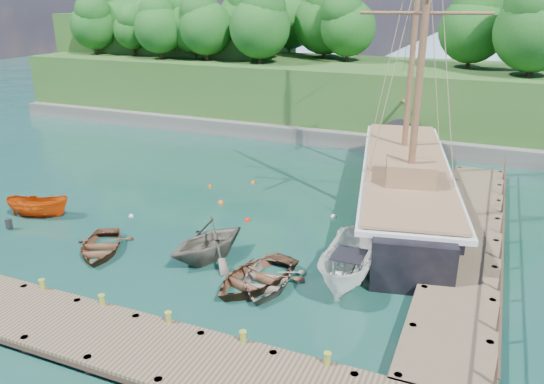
{
  "coord_description": "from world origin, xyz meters",
  "views": [
    {
      "loc": [
        11.84,
        -18.75,
        11.71
      ],
      "look_at": [
        1.59,
        5.5,
        2.0
      ],
      "focal_mm": 35.0,
      "sensor_mm": 36.0,
      "label": 1
    }
  ],
  "objects_px": {
    "rowboat_1": "(208,259)",
    "rowboat_2": "(255,284)",
    "schooner": "(404,187)",
    "rowboat_0": "(101,252)",
    "motorboat_orange": "(40,216)",
    "cabin_boat_white": "(347,284)",
    "rowboat_3": "(267,285)"
  },
  "relations": [
    {
      "from": "motorboat_orange",
      "to": "schooner",
      "type": "distance_m",
      "value": 21.15
    },
    {
      "from": "schooner",
      "to": "rowboat_0",
      "type": "bearing_deg",
      "value": -147.46
    },
    {
      "from": "rowboat_0",
      "to": "rowboat_2",
      "type": "height_order",
      "value": "rowboat_2"
    },
    {
      "from": "rowboat_1",
      "to": "schooner",
      "type": "height_order",
      "value": "schooner"
    },
    {
      "from": "rowboat_2",
      "to": "cabin_boat_white",
      "type": "bearing_deg",
      "value": 40.05
    },
    {
      "from": "motorboat_orange",
      "to": "schooner",
      "type": "xyz_separation_m",
      "value": [
        18.66,
        9.9,
        1.11
      ]
    },
    {
      "from": "rowboat_0",
      "to": "rowboat_3",
      "type": "relative_size",
      "value": 0.94
    },
    {
      "from": "rowboat_1",
      "to": "rowboat_2",
      "type": "height_order",
      "value": "rowboat_1"
    },
    {
      "from": "motorboat_orange",
      "to": "cabin_boat_white",
      "type": "relative_size",
      "value": 0.67
    },
    {
      "from": "motorboat_orange",
      "to": "rowboat_1",
      "type": "bearing_deg",
      "value": -111.53
    },
    {
      "from": "rowboat_0",
      "to": "motorboat_orange",
      "type": "height_order",
      "value": "motorboat_orange"
    },
    {
      "from": "rowboat_1",
      "to": "motorboat_orange",
      "type": "height_order",
      "value": "rowboat_1"
    },
    {
      "from": "rowboat_2",
      "to": "schooner",
      "type": "distance_m",
      "value": 12.78
    },
    {
      "from": "rowboat_2",
      "to": "rowboat_3",
      "type": "distance_m",
      "value": 0.52
    },
    {
      "from": "rowboat_3",
      "to": "motorboat_orange",
      "type": "bearing_deg",
      "value": 164.22
    },
    {
      "from": "motorboat_orange",
      "to": "rowboat_3",
      "type": "bearing_deg",
      "value": -114.71
    },
    {
      "from": "schooner",
      "to": "cabin_boat_white",
      "type": "bearing_deg",
      "value": -104.7
    },
    {
      "from": "rowboat_0",
      "to": "rowboat_1",
      "type": "bearing_deg",
      "value": -13.14
    },
    {
      "from": "motorboat_orange",
      "to": "schooner",
      "type": "relative_size",
      "value": 0.13
    },
    {
      "from": "rowboat_1",
      "to": "cabin_boat_white",
      "type": "height_order",
      "value": "rowboat_1"
    },
    {
      "from": "rowboat_1",
      "to": "cabin_boat_white",
      "type": "relative_size",
      "value": 0.78
    },
    {
      "from": "rowboat_0",
      "to": "rowboat_3",
      "type": "xyz_separation_m",
      "value": [
        8.74,
        0.27,
        0.0
      ]
    },
    {
      "from": "cabin_boat_white",
      "to": "schooner",
      "type": "distance_m",
      "value": 10.51
    },
    {
      "from": "rowboat_1",
      "to": "motorboat_orange",
      "type": "distance_m",
      "value": 11.41
    },
    {
      "from": "motorboat_orange",
      "to": "schooner",
      "type": "height_order",
      "value": "schooner"
    },
    {
      "from": "rowboat_1",
      "to": "motorboat_orange",
      "type": "xyz_separation_m",
      "value": [
        -11.37,
        0.86,
        0.0
      ]
    },
    {
      "from": "rowboat_0",
      "to": "schooner",
      "type": "height_order",
      "value": "schooner"
    },
    {
      "from": "rowboat_0",
      "to": "motorboat_orange",
      "type": "distance_m",
      "value": 6.55
    },
    {
      "from": "rowboat_1",
      "to": "motorboat_orange",
      "type": "bearing_deg",
      "value": -163.36
    },
    {
      "from": "schooner",
      "to": "rowboat_2",
      "type": "bearing_deg",
      "value": -121.2
    },
    {
      "from": "rowboat_1",
      "to": "cabin_boat_white",
      "type": "bearing_deg",
      "value": 23.73
    },
    {
      "from": "rowboat_0",
      "to": "rowboat_2",
      "type": "relative_size",
      "value": 0.87
    }
  ]
}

